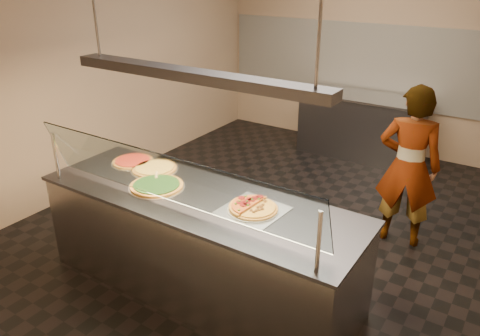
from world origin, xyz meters
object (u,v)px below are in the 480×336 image
Objects in this scene: perforated_tray at (253,209)px; worker at (408,167)px; half_pizza_pepperoni at (244,203)px; pizza_cheese at (155,168)px; prep_table at (361,125)px; sneeze_guard at (168,179)px; half_pizza_sausage at (263,210)px; serving_counter at (199,244)px; heat_lamp_housing at (192,75)px; pizza_tomato at (133,161)px; pizza_spinach at (157,185)px; pizza_spatula at (161,177)px.

worker is at bearing 66.77° from perforated_tray.
worker is at bearing 64.24° from half_pizza_pepperoni.
prep_table is (0.72, 3.68, -0.48)m from pizza_cheese.
sneeze_guard is 1.47× the size of prep_table.
prep_table is (0.04, 4.25, -0.76)m from sneeze_guard.
pizza_cheese is (-1.19, 0.16, 0.01)m from perforated_tray.
pizza_cheese is (-1.28, 0.16, -0.01)m from half_pizza_sausage.
half_pizza_sausage is at bearing 6.17° from serving_counter.
heat_lamp_housing is at bearing -172.99° from perforated_tray.
pizza_tomato is (-0.98, 0.24, 0.48)m from serving_counter.
prep_table is (0.04, 3.90, 0.00)m from serving_counter.
sneeze_guard reaches higher than pizza_spinach.
pizza_spinach reaches higher than pizza_tomato.
sneeze_guard is 6.63× the size of half_pizza_pepperoni.
serving_counter is 1.09× the size of sneeze_guard.
heat_lamp_housing reaches higher than pizza_spinach.
pizza_tomato reaches higher than perforated_tray.
worker is (1.67, 1.85, -0.10)m from pizza_spinach.
serving_counter is 0.70m from perforated_tray.
serving_counter is 1.25× the size of heat_lamp_housing.
pizza_spinach is at bearing -172.33° from half_pizza_pepperoni.
heat_lamp_housing reaches higher than half_pizza_sausage.
pizza_spinach is at bearing -44.66° from pizza_cheese.
half_pizza_pepperoni reaches higher than pizza_spinach.
pizza_spinach is 4.00m from prep_table.
half_pizza_sausage is (0.18, 0.00, -0.01)m from half_pizza_pepperoni.
sneeze_guard is at bearing -90.00° from serving_counter.
heat_lamp_housing reaches higher than sneeze_guard.
worker is (1.74, 1.72, -0.12)m from pizza_spatula.
perforated_tray is at bearing -178.69° from half_pizza_sausage.
half_pizza_sausage is 0.17× the size of heat_lamp_housing.
serving_counter is 0.86m from pizza_cheese.
sneeze_guard reaches higher than half_pizza_pepperoni.
pizza_cheese is 0.19× the size of heat_lamp_housing.
serving_counter is 0.69m from pizza_spatula.
perforated_tray reaches higher than serving_counter.
sneeze_guard is 5.28× the size of perforated_tray.
perforated_tray is 0.93m from pizza_spinach.
serving_counter is at bearing -172.99° from perforated_tray.
pizza_cheese is 1.58× the size of pizza_spatula.
pizza_cheese is 0.24m from pizza_spatula.
half_pizza_sausage reaches higher than perforated_tray.
pizza_cheese is at bearing 172.93° from half_pizza_sausage.
heat_lamp_housing is (-0.04, -3.90, 1.48)m from prep_table.
pizza_spinach reaches higher than serving_counter.
perforated_tray is at bearing 6.78° from pizza_spinach.
sneeze_guard is 0.58m from pizza_spinach.
heat_lamp_housing is at bearing 45.61° from worker.
sneeze_guard reaches higher than pizza_tomato.
heat_lamp_housing is (-0.00, 0.34, 0.72)m from sneeze_guard.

